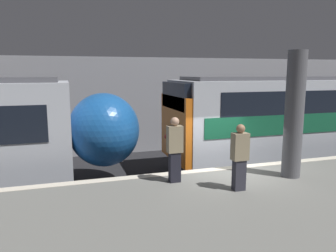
{
  "coord_description": "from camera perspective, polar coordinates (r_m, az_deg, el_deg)",
  "views": [
    {
      "loc": [
        -4.53,
        -8.47,
        3.95
      ],
      "look_at": [
        -1.51,
        1.1,
        2.28
      ],
      "focal_mm": 35.0,
      "sensor_mm": 36.0,
      "label": 1
    }
  ],
  "objects": [
    {
      "name": "platform",
      "position": [
        8.22,
        18.55,
        -15.31
      ],
      "size": [
        40.0,
        5.0,
        1.15
      ],
      "color": "slate",
      "rests_on": "ground"
    },
    {
      "name": "station_rear_barrier",
      "position": [
        16.36,
        -1.35,
        3.72
      ],
      "size": [
        50.0,
        0.15,
        4.63
      ],
      "color": "#939399",
      "rests_on": "ground"
    },
    {
      "name": "person_waiting",
      "position": [
        8.31,
        1.18,
        -3.88
      ],
      "size": [
        0.38,
        0.24,
        1.68
      ],
      "color": "black",
      "rests_on": "platform"
    },
    {
      "name": "ground_plane",
      "position": [
        10.38,
        10.07,
        -13.05
      ],
      "size": [
        120.0,
        120.0,
        0.0
      ],
      "primitive_type": "plane",
      "color": "black"
    },
    {
      "name": "support_pillar_near",
      "position": [
        9.23,
        21.1,
        1.8
      ],
      "size": [
        0.49,
        0.49,
        3.35
      ],
      "color": "#56565B",
      "rests_on": "platform"
    },
    {
      "name": "person_walking",
      "position": [
        7.93,
        12.37,
        -5.12
      ],
      "size": [
        0.38,
        0.24,
        1.6
      ],
      "color": "#2D2D38",
      "rests_on": "platform"
    }
  ]
}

